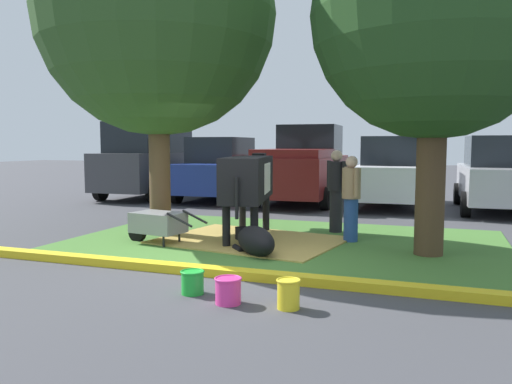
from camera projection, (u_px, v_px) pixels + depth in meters
name	position (u px, v px, depth m)	size (l,w,h in m)	color
ground_plane	(227.00, 261.00, 7.88)	(80.00, 80.00, 0.00)	#424247
grass_island	(285.00, 241.00, 9.46)	(7.77, 5.06, 0.02)	#477A33
curb_yellow	(228.00, 273.00, 6.94)	(8.97, 0.24, 0.12)	yellow
hay_bedding	(251.00, 240.00, 9.46)	(3.20, 2.40, 0.04)	tan
shade_tree_left	(157.00, 17.00, 9.78)	(4.57, 4.57, 6.53)	brown
shade_tree_right	(436.00, 15.00, 7.94)	(3.89, 3.89, 5.76)	#4C3823
cow_holstein	(249.00, 179.00, 9.70)	(1.16, 3.09, 1.61)	black
calf_lying	(255.00, 241.00, 8.30)	(1.10, 1.20, 0.48)	black
person_handler	(336.00, 188.00, 10.34)	(0.45, 0.35, 1.69)	black
person_visitor_near	(351.00, 196.00, 9.35)	(0.34, 0.46, 1.59)	#23478C
wheelbarrow	(157.00, 223.00, 9.20)	(1.62, 0.76, 0.63)	gray
bucket_green	(193.00, 282.00, 6.16)	(0.29, 0.29, 0.28)	green
bucket_pink	(228.00, 290.00, 5.77)	(0.32, 0.32, 0.30)	#EA3893
bucket_yellow	(288.00, 293.00, 5.60)	(0.27, 0.27, 0.33)	yellow
suv_dark_grey	(150.00, 160.00, 17.41)	(2.24, 4.66, 2.52)	#3D3D42
sedan_blue	(221.00, 170.00, 16.59)	(2.14, 4.46, 2.02)	navy
pickup_truck_maroon	(304.00, 166.00, 15.99)	(2.36, 5.46, 2.42)	maroon
hatchback_white	(392.00, 173.00, 14.79)	(2.14, 4.46, 2.02)	silver
sedan_silver	(498.00, 175.00, 13.68)	(2.14, 4.46, 2.02)	silver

